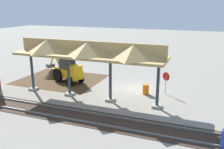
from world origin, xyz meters
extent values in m
plane|color=gray|center=(0.00, 0.00, 0.00)|extent=(120.00, 120.00, 0.00)
cube|color=#4C3823|center=(8.16, -0.06, 0.00)|extent=(8.52, 7.00, 0.01)
cube|color=#9E998E|center=(-2.93, 3.75, 0.10)|extent=(0.70, 0.70, 0.20)
cylinder|color=#2D383D|center=(-2.93, 3.75, 1.80)|extent=(0.24, 0.24, 3.60)
cube|color=#9E998E|center=(0.95, 3.75, 0.10)|extent=(0.70, 0.70, 0.20)
cylinder|color=#2D383D|center=(0.95, 3.75, 1.80)|extent=(0.24, 0.24, 3.60)
cube|color=#9E998E|center=(4.83, 3.75, 0.10)|extent=(0.70, 0.70, 0.20)
cylinder|color=#2D383D|center=(4.83, 3.75, 1.80)|extent=(0.24, 0.24, 3.60)
cube|color=#9E998E|center=(8.71, 3.75, 0.10)|extent=(0.70, 0.70, 0.20)
cylinder|color=#2D383D|center=(8.71, 3.75, 1.80)|extent=(0.24, 0.24, 3.60)
cube|color=tan|center=(2.89, 3.75, 3.70)|extent=(12.84, 3.20, 0.20)
cube|color=tan|center=(2.89, 3.75, 4.35)|extent=(12.84, 0.20, 1.10)
pyramid|color=tan|center=(-0.99, 3.75, 4.35)|extent=(3.49, 3.20, 1.10)
pyramid|color=tan|center=(2.89, 3.75, 4.35)|extent=(3.49, 3.20, 1.10)
pyramid|color=tan|center=(6.77, 3.75, 4.35)|extent=(3.49, 3.20, 1.10)
cube|color=slate|center=(0.00, 6.70, 0.07)|extent=(60.00, 0.08, 0.15)
cube|color=slate|center=(0.00, 8.14, 0.07)|extent=(60.00, 0.08, 0.15)
cube|color=#38281E|center=(0.00, 7.42, 0.01)|extent=(60.00, 2.58, 0.03)
cylinder|color=gray|center=(-3.01, 0.35, 0.90)|extent=(0.06, 0.06, 1.80)
cylinder|color=red|center=(-3.01, 0.35, 1.61)|extent=(0.67, 0.42, 0.76)
cube|color=#EAB214|center=(6.90, 0.34, 0.97)|extent=(3.45, 2.47, 0.90)
cube|color=#1E262D|center=(7.08, 0.26, 2.12)|extent=(1.66, 1.59, 1.40)
cube|color=#EAB214|center=(5.96, 0.75, 1.67)|extent=(1.49, 1.46, 0.50)
cylinder|color=black|center=(7.49, -0.70, 0.70)|extent=(1.40, 0.83, 1.40)
cylinder|color=black|center=(8.06, 0.61, 0.70)|extent=(1.40, 0.83, 1.40)
cylinder|color=black|center=(5.64, 0.18, 0.45)|extent=(0.94, 0.63, 0.90)
cylinder|color=black|center=(6.16, 1.37, 0.45)|extent=(0.94, 0.63, 0.90)
cylinder|color=#EAB214|center=(8.78, -0.48, 2.08)|extent=(1.05, 0.59, 1.41)
cylinder|color=#EAB214|center=(9.62, -0.85, 1.94)|extent=(1.02, 0.56, 1.65)
cube|color=#47474C|center=(10.04, -1.03, 1.16)|extent=(0.87, 0.97, 0.40)
cone|color=#4C3823|center=(9.42, -0.46, 0.00)|extent=(4.32, 4.32, 2.00)
cylinder|color=orange|center=(-1.40, 1.10, 0.45)|extent=(0.56, 0.56, 0.90)
camera|label=1|loc=(-6.17, 21.80, 7.69)|focal=40.00mm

